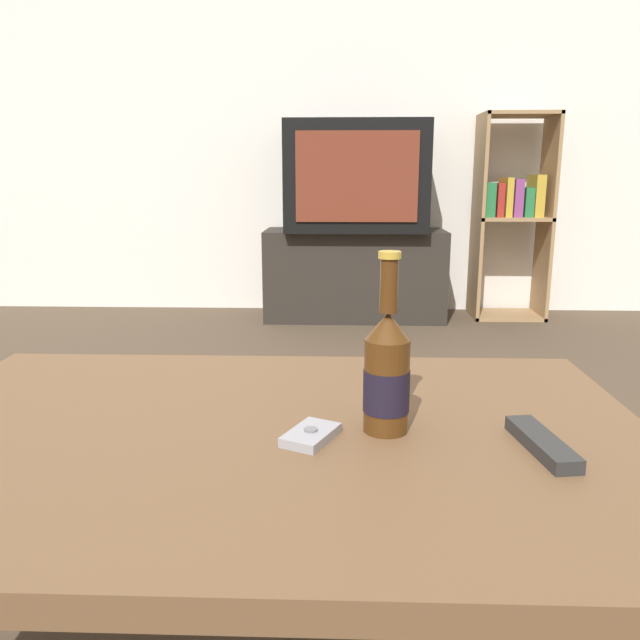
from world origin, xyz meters
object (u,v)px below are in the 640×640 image
Objects in this scene: beer_bottle at (387,373)px; cell_phone at (311,435)px; tv_stand at (355,274)px; bookshelf at (512,211)px; remote_control at (542,443)px; television at (356,177)px.

cell_phone is (-0.11, -0.03, -0.08)m from beer_bottle.
tv_stand is 0.98m from bookshelf.
tv_stand is at bearing 89.81° from beer_bottle.
remote_control is (0.20, -2.81, 0.20)m from tv_stand.
tv_stand is 2.77m from beer_bottle.
television is 0.93m from bookshelf.
television is 2.84m from remote_control.
television reaches higher than tv_stand.
tv_stand is at bearing 85.28° from remote_control.
cell_phone is (-0.12, -2.78, -0.36)m from television.
tv_stand is at bearing 90.00° from television.
television is 2.92× the size of beer_bottle.
beer_bottle is at bearing -90.19° from tv_stand.
television is 4.81× the size of remote_control.
cell_phone is at bearing -92.45° from tv_stand.
remote_control is at bearing -103.74° from bookshelf.
remote_control is at bearing -15.27° from beer_bottle.
beer_bottle is 2.51× the size of cell_phone.
bookshelf is 3.03m from cell_phone.
bookshelf is 10.93× the size of cell_phone.
remote_control is (-0.70, -2.87, -0.16)m from bookshelf.
remote_control reaches higher than cell_phone.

